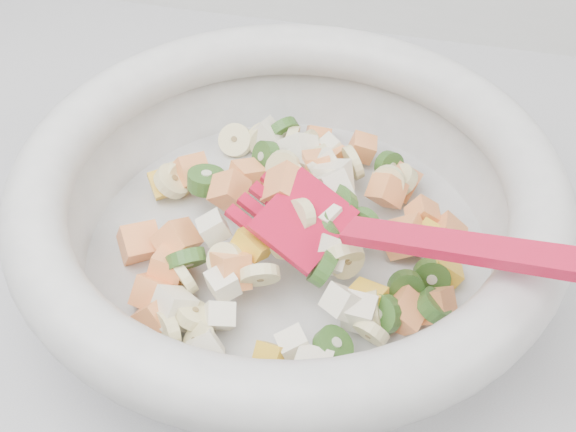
# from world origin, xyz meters

# --- Properties ---
(mixing_bowl) EXTENTS (0.40, 0.36, 0.14)m
(mixing_bowl) POSITION_xyz_m (-0.19, 1.40, 0.96)
(mixing_bowl) COLOR silver
(mixing_bowl) RESTS_ON counter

